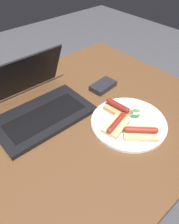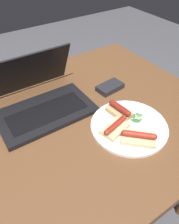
# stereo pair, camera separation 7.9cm
# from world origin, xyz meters

# --- Properties ---
(ground_plane) EXTENTS (6.00, 6.00, 0.00)m
(ground_plane) POSITION_xyz_m (0.00, 0.00, 0.00)
(ground_plane) COLOR #4C4C51
(desk) EXTENTS (1.06, 0.89, 0.75)m
(desk) POSITION_xyz_m (0.00, 0.00, 0.69)
(desk) COLOR brown
(desk) RESTS_ON ground_plane
(laptop) EXTENTS (0.37, 0.31, 0.21)m
(laptop) POSITION_xyz_m (-0.12, 0.13, 0.79)
(laptop) COLOR black
(laptop) RESTS_ON desk
(plate) EXTENTS (0.29, 0.29, 0.02)m
(plate) POSITION_xyz_m (0.10, -0.16, 0.76)
(plate) COLOR white
(plate) RESTS_ON desk
(sausage_toast_left) EXTENTS (0.07, 0.11, 0.04)m
(sausage_toast_left) POSITION_xyz_m (0.11, -0.09, 0.78)
(sausage_toast_left) COLOR tan
(sausage_toast_left) RESTS_ON plate
(sausage_toast_middle) EXTENTS (0.12, 0.09, 0.04)m
(sausage_toast_middle) POSITION_xyz_m (0.04, -0.15, 0.78)
(sausage_toast_middle) COLOR #D6B784
(sausage_toast_middle) RESTS_ON plate
(sausage_toast_right) EXTENTS (0.13, 0.13, 0.04)m
(sausage_toast_right) POSITION_xyz_m (0.08, -0.23, 0.78)
(sausage_toast_right) COLOR #D6B784
(sausage_toast_right) RESTS_ON plate
(salad_pile) EXTENTS (0.06, 0.06, 0.01)m
(salad_pile) POSITION_xyz_m (0.15, -0.14, 0.77)
(salad_pile) COLOR #387A33
(salad_pile) RESTS_ON plate
(external_drive) EXTENTS (0.13, 0.08, 0.02)m
(external_drive) POSITION_xyz_m (0.19, 0.07, 0.76)
(external_drive) COLOR #232328
(external_drive) RESTS_ON desk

